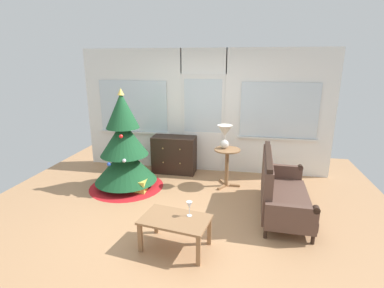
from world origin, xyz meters
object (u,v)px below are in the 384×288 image
object	(u,v)px
dresser_cabinet	(174,155)
table_lamp	(225,134)
coffee_table	(175,223)
christmas_tree	(125,153)
settee_sofa	(279,190)
wine_glass	(189,206)
side_table	(227,160)
gift_box	(140,186)

from	to	relation	value
dresser_cabinet	table_lamp	size ratio (longest dim) A/B	2.06
dresser_cabinet	coffee_table	world-z (taller)	dresser_cabinet
christmas_tree	settee_sofa	distance (m)	2.78
table_lamp	wine_glass	size ratio (longest dim) A/B	2.26
settee_sofa	wine_glass	world-z (taller)	settee_sofa
side_table	wine_glass	distance (m)	1.98
side_table	table_lamp	distance (m)	0.50
settee_sofa	side_table	world-z (taller)	settee_sofa
dresser_cabinet	wine_glass	size ratio (longest dim) A/B	4.64
christmas_tree	wine_glass	distance (m)	2.19
settee_sofa	table_lamp	bearing A→B (deg)	135.38
dresser_cabinet	table_lamp	distance (m)	1.35
settee_sofa	side_table	xyz separation A→B (m)	(-0.86, 0.87, 0.14)
gift_box	wine_glass	bearing A→B (deg)	-48.99
coffee_table	side_table	bearing A→B (deg)	76.43
christmas_tree	coffee_table	distance (m)	2.18
side_table	coffee_table	size ratio (longest dim) A/B	0.80
dresser_cabinet	side_table	size ratio (longest dim) A/B	1.24
christmas_tree	side_table	world-z (taller)	christmas_tree
settee_sofa	dresser_cabinet	bearing A→B (deg)	145.17
dresser_cabinet	wine_glass	distance (m)	2.61
settee_sofa	side_table	size ratio (longest dim) A/B	2.27
side_table	coffee_table	distance (m)	2.11
christmas_tree	table_lamp	xyz separation A→B (m)	(1.80, 0.42, 0.34)
christmas_tree	table_lamp	bearing A→B (deg)	13.03
table_lamp	christmas_tree	bearing A→B (deg)	-166.97
dresser_cabinet	table_lamp	world-z (taller)	table_lamp
table_lamp	wine_glass	world-z (taller)	table_lamp
table_lamp	gift_box	world-z (taller)	table_lamp
coffee_table	wine_glass	world-z (taller)	wine_glass
side_table	wine_glass	world-z (taller)	side_table
table_lamp	coffee_table	distance (m)	2.23
christmas_tree	side_table	distance (m)	1.90
side_table	christmas_tree	bearing A→B (deg)	-168.56
christmas_tree	side_table	bearing A→B (deg)	11.44
table_lamp	coffee_table	bearing A→B (deg)	-101.75
christmas_tree	dresser_cabinet	world-z (taller)	christmas_tree
dresser_cabinet	settee_sofa	size ratio (longest dim) A/B	0.55
christmas_tree	coffee_table	bearing A→B (deg)	-50.75
side_table	gift_box	size ratio (longest dim) A/B	3.06
side_table	wine_glass	xyz separation A→B (m)	(-0.33, -1.95, 0.04)
table_lamp	wine_glass	xyz separation A→B (m)	(-0.27, -1.99, -0.46)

